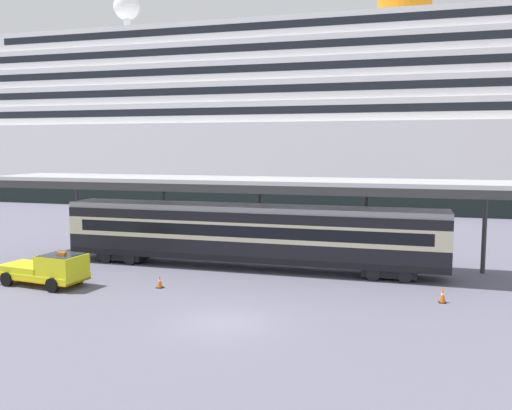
% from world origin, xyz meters
% --- Properties ---
extents(ground_plane, '(400.00, 400.00, 0.00)m').
position_xyz_m(ground_plane, '(0.00, 0.00, 0.00)').
color(ground_plane, slate).
extents(cruise_ship, '(157.48, 25.69, 32.93)m').
position_xyz_m(cruise_ship, '(9.92, 53.75, 10.87)').
color(cruise_ship, black).
rests_on(cruise_ship, ground).
extents(platform_canopy, '(35.98, 5.21, 5.79)m').
position_xyz_m(platform_canopy, '(-1.98, 11.02, 5.52)').
color(platform_canopy, '#B8B8B8').
rests_on(platform_canopy, ground).
extents(train_carriage, '(24.58, 2.81, 4.11)m').
position_xyz_m(train_carriage, '(-1.98, 10.59, 2.31)').
color(train_carriage, black).
rests_on(train_carriage, ground).
extents(service_truck, '(5.42, 2.76, 2.02)m').
position_xyz_m(service_truck, '(-11.54, 3.28, 0.99)').
color(service_truck, yellow).
rests_on(service_truck, ground).
extents(traffic_cone_near, '(0.36, 0.36, 0.73)m').
position_xyz_m(traffic_cone_near, '(-5.38, 4.60, 0.36)').
color(traffic_cone_near, black).
rests_on(traffic_cone_near, ground).
extents(traffic_cone_mid, '(0.36, 0.36, 0.78)m').
position_xyz_m(traffic_cone_mid, '(9.63, 5.87, 0.39)').
color(traffic_cone_mid, black).
rests_on(traffic_cone_mid, ground).
extents(quay_bollard, '(0.48, 0.48, 0.96)m').
position_xyz_m(quay_bollard, '(-12.74, 7.26, 0.52)').
color(quay_bollard, black).
rests_on(quay_bollard, ground).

